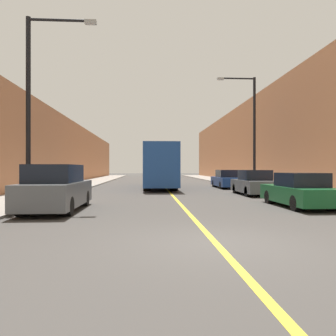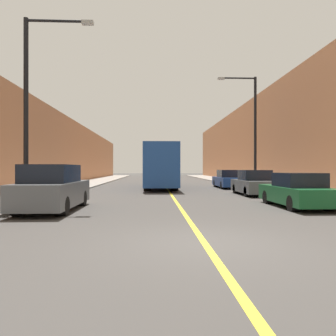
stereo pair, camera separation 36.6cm
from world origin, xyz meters
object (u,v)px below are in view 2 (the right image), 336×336
Objects in this scene: car_right_far at (228,180)px; street_lamp_right at (252,125)px; bus at (160,166)px; street_lamp_left at (32,98)px; car_right_near at (297,192)px; parked_suv_left at (53,189)px; car_right_mid at (254,184)px.

street_lamp_right is (1.15, -2.79, 4.22)m from car_right_far.
street_lamp_left reaches higher than bus.
car_right_far is at bearing 89.25° from car_right_near.
parked_suv_left reaches higher than car_right_far.
parked_suv_left is 1.08× the size of car_right_near.
car_right_mid is at bearing 89.16° from car_right_near.
bus is at bearing 174.17° from car_right_far.
street_lamp_left is at bearing -141.22° from street_lamp_right.
bus is 9.65m from car_right_mid.
bus reaches higher than car_right_near.
street_lamp_right is at bearing 38.78° from street_lamp_left.
car_right_mid is 0.51× the size of street_lamp_right.
parked_suv_left is 16.55m from street_lamp_right.
parked_suv_left is at bearing -176.26° from car_right_near.
street_lamp_left is (-11.27, 0.54, 4.00)m from car_right_near.
street_lamp_left is 16.16m from street_lamp_right.
car_right_near is 1.06× the size of car_right_mid.
bus is at bearing 153.88° from street_lamp_right.
car_right_mid is at bearing -90.67° from car_right_far.
street_lamp_left reaches higher than car_right_mid.
car_right_near is 0.53× the size of street_lamp_right.
parked_suv_left is 1.14× the size of car_right_mid.
street_lamp_right is (1.23, 4.35, 4.21)m from car_right_mid.
parked_suv_left is 1.02× the size of car_right_far.
street_lamp_right is (12.59, 10.12, 0.24)m from street_lamp_left.
parked_suv_left is at bearing -125.94° from car_right_far.
car_right_mid is 0.90× the size of car_right_far.
street_lamp_right is at bearing -67.63° from car_right_far.
street_lamp_left reaches higher than car_right_far.
car_right_far is (10.22, 14.10, -0.15)m from parked_suv_left.
bus reaches higher than parked_suv_left.
car_right_far is 5.19m from street_lamp_right.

